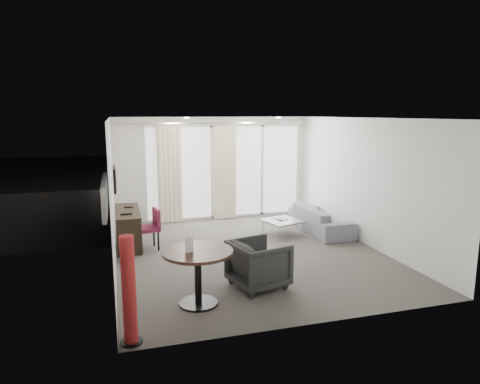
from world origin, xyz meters
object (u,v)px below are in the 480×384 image
object	(u,v)px
tub_armchair	(259,264)
rattan_chair_b	(259,185)
desk_chair	(148,229)
rattan_chair_a	(228,194)
sofa	(321,219)
coffee_table	(282,227)
round_table	(198,278)
red_lamp	(129,290)
desk	(128,228)

from	to	relation	value
tub_armchair	rattan_chair_b	xyz separation A→B (m)	(2.26, 6.66, 0.06)
desk_chair	rattan_chair_a	bearing A→B (deg)	43.40
sofa	rattan_chair_b	bearing A→B (deg)	1.89
desk_chair	rattan_chair_b	world-z (taller)	rattan_chair_b
sofa	rattan_chair_b	size ratio (longest dim) A/B	2.27
coffee_table	rattan_chair_b	distance (m)	4.15
desk_chair	sofa	distance (m)	3.93
round_table	red_lamp	world-z (taller)	red_lamp
desk_chair	rattan_chair_a	world-z (taller)	desk_chair
desk	rattan_chair_b	xyz separation A→B (m)	(4.15, 3.87, 0.07)
desk_chair	tub_armchair	world-z (taller)	desk_chair
red_lamp	coffee_table	size ratio (longest dim) A/B	1.77
desk	rattan_chair_b	bearing A→B (deg)	42.99
rattan_chair_a	desk_chair	bearing A→B (deg)	-134.71
sofa	rattan_chair_a	distance (m)	3.52
desk	tub_armchair	bearing A→B (deg)	-55.91
desk	sofa	xyz separation A→B (m)	(4.28, -0.17, -0.08)
red_lamp	sofa	distance (m)	5.82
desk_chair	tub_armchair	bearing A→B (deg)	-67.63
tub_armchair	rattan_chair_a	world-z (taller)	tub_armchair
coffee_table	rattan_chair_b	size ratio (longest dim) A/B	0.86
rattan_chair_b	tub_armchair	bearing A→B (deg)	-124.27
coffee_table	rattan_chair_a	size ratio (longest dim) A/B	1.02
red_lamp	rattan_chair_a	size ratio (longest dim) A/B	1.80
tub_armchair	rattan_chair_b	world-z (taller)	rattan_chair_b
red_lamp	tub_armchair	world-z (taller)	red_lamp
desk	red_lamp	world-z (taller)	red_lamp
desk_chair	rattan_chair_b	size ratio (longest dim) A/B	0.95
desk_chair	round_table	distance (m)	2.81
desk_chair	rattan_chair_b	xyz separation A→B (m)	(3.79, 4.27, 0.02)
rattan_chair_a	rattan_chair_b	distance (m)	1.47
desk	coffee_table	xyz separation A→B (m)	(3.33, -0.19, -0.20)
round_table	rattan_chair_a	world-z (taller)	round_table
sofa	round_table	bearing A→B (deg)	131.10
red_lamp	sofa	world-z (taller)	red_lamp
coffee_table	sofa	bearing A→B (deg)	0.96
red_lamp	rattan_chair_b	world-z (taller)	red_lamp
desk	round_table	bearing A→B (deg)	-74.81
red_lamp	rattan_chair_b	size ratio (longest dim) A/B	1.52
desk	sofa	size ratio (longest dim) A/B	0.79
rattan_chair_b	round_table	bearing A→B (deg)	-130.61
tub_armchair	rattan_chair_b	size ratio (longest dim) A/B	0.94
round_table	rattan_chair_a	xyz separation A→B (m)	(2.06, 6.23, -0.03)
coffee_table	sofa	distance (m)	0.96
red_lamp	rattan_chair_b	xyz separation A→B (m)	(4.26, 7.84, -0.23)
round_table	rattan_chair_a	size ratio (longest dim) A/B	1.37
desk_chair	coffee_table	size ratio (longest dim) A/B	1.10
desk	red_lamp	size ratio (longest dim) A/B	1.18
desk	desk_chair	xyz separation A→B (m)	(0.36, -0.40, 0.05)
desk_chair	round_table	size ratio (longest dim) A/B	0.82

